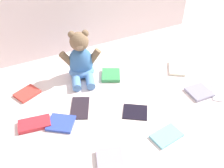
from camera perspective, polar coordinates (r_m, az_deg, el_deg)
The scene contains 13 objects.
ground_plane at distance 1.23m, azimuth -1.25°, elevation -0.77°, with size 3.20×3.20×0.00m, color silver.
teddy_bear at distance 1.25m, azimuth -6.91°, elevation 5.12°, with size 0.20×0.20×0.24m.
book_case_0 at distance 1.26m, azimuth 18.73°, elevation -1.71°, with size 0.10×0.10×0.01m, color #8F8CA8.
book_case_1 at distance 0.94m, azimuth -0.35°, elevation -16.62°, with size 0.10×0.09×0.02m, color #978FA6.
book_case_2 at distance 1.38m, azimuth 14.13°, elevation 3.40°, with size 0.08×0.12×0.01m, color white.
book_case_3 at distance 1.07m, azimuth -11.20°, elevation -8.49°, with size 0.09×0.10×0.01m, color #3149B5.
book_case_4 at distance 1.10m, azimuth 5.15°, elevation -6.09°, with size 0.09×0.10×0.01m, color black.
book_case_5 at distance 1.25m, azimuth -18.26°, elevation -1.99°, with size 0.08×0.10×0.01m, color red.
book_case_6 at distance 1.13m, azimuth -7.12°, elevation -5.14°, with size 0.08×0.14×0.01m, color #271E28.
book_case_7 at distance 1.09m, azimuth -16.78°, elevation -8.46°, with size 0.07×0.13×0.02m, color red.
book_case_8 at distance 1.03m, azimuth 11.99°, elevation -11.14°, with size 0.07×0.12×0.01m, color #74C0D2.
book_case_10 at distance 1.29m, azimuth -0.26°, elevation 1.97°, with size 0.09×0.10×0.02m, color #389352.
book_case_11 at distance 1.29m, azimuth 22.89°, elevation -1.85°, with size 0.07×0.12×0.01m, color white.
Camera 1 is at (-0.40, -0.86, 0.78)m, focal length 41.33 mm.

